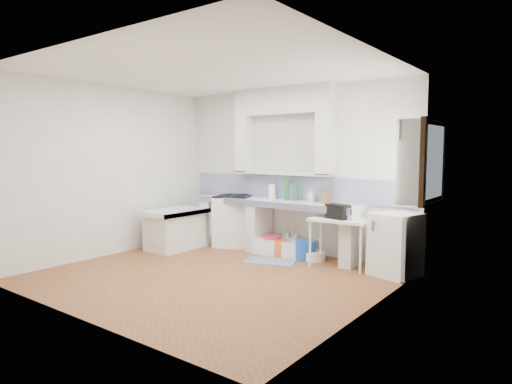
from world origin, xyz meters
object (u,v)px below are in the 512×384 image
Objects in this scene: fridge at (395,244)px; sink at (285,248)px; side_table at (340,243)px; stove at (234,221)px.

sink is at bearing -169.03° from fridge.
sink is 1.15m from side_table.
side_table is 1.00× the size of fridge.
fridge is at bearing 0.67° from side_table.
side_table is at bearing -19.62° from sink.
stove reaches higher than side_table.
stove is 3.06m from fridge.
side_table is at bearing -159.74° from fridge.
sink is 1.08× the size of fridge.
side_table is (2.25, -0.24, -0.08)m from stove.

